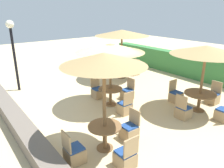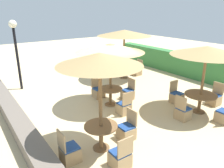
{
  "view_description": "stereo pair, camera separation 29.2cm",
  "coord_description": "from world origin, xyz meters",
  "px_view_note": "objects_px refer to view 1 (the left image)",
  "views": [
    {
      "loc": [
        6.65,
        -4.48,
        3.81
      ],
      "look_at": [
        0.0,
        0.6,
        0.9
      ],
      "focal_mm": 35.0,
      "sensor_mm": 36.0,
      "label": 1
    },
    {
      "loc": [
        6.83,
        -4.24,
        3.81
      ],
      "look_at": [
        0.0,
        0.6,
        0.9
      ],
      "focal_mm": 35.0,
      "sensor_mm": 36.0,
      "label": 2
    }
  ],
  "objects_px": {
    "round_table_back_left": "(121,68)",
    "parasol_center": "(110,48)",
    "parasol_back_right": "(206,50)",
    "patio_chair_back_right_west": "(176,96)",
    "patio_chair_back_right_north": "(213,97)",
    "patio_chair_back_left_west": "(112,70)",
    "patio_chair_front_right_north": "(129,131)",
    "lamp_post": "(12,42)",
    "round_table_back_right": "(200,96)",
    "patio_chair_center_east": "(125,107)",
    "patio_chair_back_right_east": "(224,114)",
    "patio_chair_center_west": "(98,92)",
    "patio_chair_center_north": "(127,93)",
    "patio_chair_front_right_east": "(126,158)",
    "patio_chair_back_left_north": "(135,71)",
    "parasol_back_left": "(122,33)",
    "patio_chair_front_right_south": "(74,153)",
    "round_table_center": "(110,92)",
    "patio_chair_back_right_south": "(183,111)",
    "parasol_front_right": "(104,60)",
    "round_table_front_right": "(105,131)"
  },
  "relations": [
    {
      "from": "lamp_post",
      "to": "parasol_back_left",
      "type": "height_order",
      "value": "lamp_post"
    },
    {
      "from": "round_table_back_left",
      "to": "parasol_back_right",
      "type": "bearing_deg",
      "value": -3.73
    },
    {
      "from": "parasol_back_right",
      "to": "patio_chair_back_right_east",
      "type": "bearing_deg",
      "value": -2.04
    },
    {
      "from": "patio_chair_back_right_north",
      "to": "round_table_back_right",
      "type": "bearing_deg",
      "value": 92.12
    },
    {
      "from": "patio_chair_front_right_south",
      "to": "patio_chair_back_left_north",
      "type": "bearing_deg",
      "value": 126.24
    },
    {
      "from": "parasol_back_right",
      "to": "patio_chair_back_right_west",
      "type": "bearing_deg",
      "value": -179.71
    },
    {
      "from": "patio_chair_back_left_north",
      "to": "patio_chair_back_right_west",
      "type": "relative_size",
      "value": 1.0
    },
    {
      "from": "patio_chair_back_right_west",
      "to": "patio_chair_back_right_south",
      "type": "bearing_deg",
      "value": 47.68
    },
    {
      "from": "round_table_back_left",
      "to": "parasol_back_right",
      "type": "relative_size",
      "value": 0.41
    },
    {
      "from": "patio_chair_back_right_north",
      "to": "patio_chair_center_north",
      "type": "height_order",
      "value": "same"
    },
    {
      "from": "patio_chair_back_right_west",
      "to": "patio_chair_center_north",
      "type": "height_order",
      "value": "same"
    },
    {
      "from": "patio_chair_back_right_east",
      "to": "parasol_center",
      "type": "distance_m",
      "value": 4.75
    },
    {
      "from": "parasol_center",
      "to": "patio_chair_center_east",
      "type": "xyz_separation_m",
      "value": [
        0.97,
        -0.05,
        -2.11
      ]
    },
    {
      "from": "patio_chair_back_right_south",
      "to": "parasol_front_right",
      "type": "distance_m",
      "value": 4.08
    },
    {
      "from": "parasol_back_left",
      "to": "patio_chair_back_left_north",
      "type": "height_order",
      "value": "parasol_back_left"
    },
    {
      "from": "lamp_post",
      "to": "patio_chair_center_north",
      "type": "height_order",
      "value": "lamp_post"
    },
    {
      "from": "parasol_back_left",
      "to": "parasol_center",
      "type": "height_order",
      "value": "parasol_back_left"
    },
    {
      "from": "parasol_back_right",
      "to": "round_table_center",
      "type": "xyz_separation_m",
      "value": [
        -2.52,
        -2.42,
        -1.83
      ]
    },
    {
      "from": "parasol_back_right",
      "to": "patio_chair_back_right_east",
      "type": "distance_m",
      "value": 2.35
    },
    {
      "from": "patio_chair_back_left_north",
      "to": "parasol_center",
      "type": "relative_size",
      "value": 0.35
    },
    {
      "from": "parasol_front_right",
      "to": "patio_chair_center_north",
      "type": "relative_size",
      "value": 2.98
    },
    {
      "from": "patio_chair_back_right_north",
      "to": "patio_chair_center_north",
      "type": "distance_m",
      "value": 3.6
    },
    {
      "from": "round_table_back_left",
      "to": "lamp_post",
      "type": "bearing_deg",
      "value": -105.87
    },
    {
      "from": "patio_chair_front_right_east",
      "to": "parasol_center",
      "type": "bearing_deg",
      "value": 58.79
    },
    {
      "from": "parasol_back_left",
      "to": "parasol_back_right",
      "type": "xyz_separation_m",
      "value": [
        5.14,
        -0.34,
        -0.16
      ]
    },
    {
      "from": "patio_chair_back_right_north",
      "to": "patio_chair_back_left_west",
      "type": "bearing_deg",
      "value": 7.0
    },
    {
      "from": "lamp_post",
      "to": "round_table_back_right",
      "type": "height_order",
      "value": "lamp_post"
    },
    {
      "from": "lamp_post",
      "to": "parasol_back_right",
      "type": "height_order",
      "value": "lamp_post"
    },
    {
      "from": "patio_chair_back_left_west",
      "to": "patio_chair_back_right_south",
      "type": "bearing_deg",
      "value": 77.37
    },
    {
      "from": "patio_chair_back_right_west",
      "to": "patio_chair_center_east",
      "type": "bearing_deg",
      "value": -10.47
    },
    {
      "from": "patio_chair_back_left_north",
      "to": "patio_chair_center_east",
      "type": "distance_m",
      "value": 5.23
    },
    {
      "from": "round_table_back_left",
      "to": "patio_chair_center_west",
      "type": "relative_size",
      "value": 1.13
    },
    {
      "from": "round_table_center",
      "to": "lamp_post",
      "type": "bearing_deg",
      "value": -148.53
    },
    {
      "from": "lamp_post",
      "to": "patio_chair_front_right_east",
      "type": "distance_m",
      "value": 7.67
    },
    {
      "from": "parasol_back_right",
      "to": "patio_chair_back_right_west",
      "type": "xyz_separation_m",
      "value": [
        -1.09,
        -0.01,
        -2.12
      ]
    },
    {
      "from": "parasol_back_left",
      "to": "patio_chair_front_right_north",
      "type": "bearing_deg",
      "value": -37.36
    },
    {
      "from": "round_table_back_left",
      "to": "parasol_center",
      "type": "distance_m",
      "value": 4.2
    },
    {
      "from": "patio_chair_front_right_north",
      "to": "lamp_post",
      "type": "bearing_deg",
      "value": 13.04
    },
    {
      "from": "parasol_back_right",
      "to": "patio_chair_back_right_north",
      "type": "height_order",
      "value": "parasol_back_right"
    },
    {
      "from": "patio_chair_center_west",
      "to": "patio_chair_center_north",
      "type": "bearing_deg",
      "value": 135.81
    },
    {
      "from": "round_table_front_right",
      "to": "patio_chair_center_west",
      "type": "distance_m",
      "value": 3.83
    },
    {
      "from": "patio_chair_center_east",
      "to": "patio_chair_center_north",
      "type": "relative_size",
      "value": 1.0
    },
    {
      "from": "patio_chair_back_left_west",
      "to": "parasol_center",
      "type": "height_order",
      "value": "parasol_center"
    },
    {
      "from": "parasol_back_left",
      "to": "patio_chair_front_right_east",
      "type": "distance_m",
      "value": 7.86
    },
    {
      "from": "parasol_back_left",
      "to": "patio_chair_front_right_east",
      "type": "bearing_deg",
      "value": -38.84
    },
    {
      "from": "parasol_back_left",
      "to": "round_table_back_left",
      "type": "height_order",
      "value": "parasol_back_left"
    },
    {
      "from": "patio_chair_back_left_west",
      "to": "patio_chair_front_right_east",
      "type": "bearing_deg",
      "value": 55.19
    },
    {
      "from": "patio_chair_front_right_east",
      "to": "patio_chair_center_west",
      "type": "distance_m",
      "value": 4.66
    },
    {
      "from": "patio_chair_back_right_north",
      "to": "patio_chair_center_east",
      "type": "distance_m",
      "value": 3.88
    },
    {
      "from": "lamp_post",
      "to": "patio_chair_front_right_east",
      "type": "relative_size",
      "value": 3.57
    }
  ]
}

